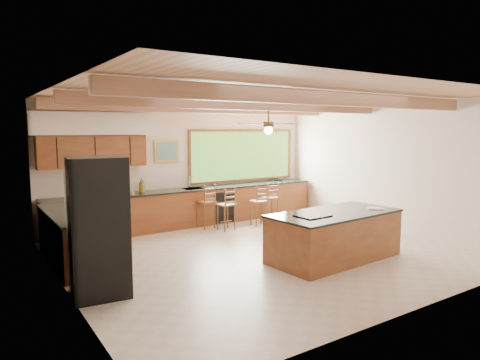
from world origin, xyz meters
TOP-DOWN VIEW (x-y plane):
  - ground at (0.00, 0.00)m, footprint 7.20×7.20m
  - room_shell at (-0.17, 0.65)m, footprint 7.27×6.54m
  - counter_run at (-0.82, 2.52)m, footprint 7.12×3.10m
  - island at (0.86, -1.05)m, footprint 2.59×1.35m
  - refrigerator at (-3.22, -0.42)m, footprint 0.85×0.83m
  - bar_stool_a at (0.10, 2.39)m, footprint 0.42×0.42m
  - bar_stool_b at (0.39, 1.93)m, footprint 0.39×0.39m
  - bar_stool_c at (1.33, 1.92)m, footprint 0.40×0.40m
  - bar_stool_d at (1.84, 2.12)m, footprint 0.41×0.41m

SIDE VIEW (x-z plane):
  - ground at x=0.00m, z-range 0.00..0.00m
  - island at x=0.86m, z-range -0.01..0.89m
  - counter_run at x=-0.82m, z-range -0.17..1.10m
  - bar_stool_c at x=1.33m, z-range 0.09..1.10m
  - bar_stool_b at x=0.39m, z-range 0.09..1.11m
  - bar_stool_d at x=1.84m, z-range 0.10..1.13m
  - bar_stool_a at x=0.10m, z-range 0.10..1.16m
  - refrigerator at x=-3.22m, z-range 0.00..2.00m
  - room_shell at x=-0.17m, z-range 0.70..3.72m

